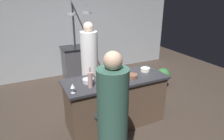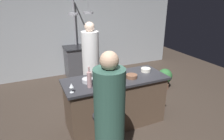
{
  "view_description": "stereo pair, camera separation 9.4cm",
  "coord_description": "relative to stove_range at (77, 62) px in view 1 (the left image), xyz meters",
  "views": [
    {
      "loc": [
        -1.4,
        -2.76,
        2.24
      ],
      "look_at": [
        0.0,
        0.15,
        1.0
      ],
      "focal_mm": 31.49,
      "sensor_mm": 36.0,
      "label": 1
    },
    {
      "loc": [
        -1.31,
        -2.8,
        2.24
      ],
      "look_at": [
        0.0,
        0.15,
        1.0
      ],
      "focal_mm": 31.49,
      "sensor_mm": 36.0,
      "label": 2
    }
  ],
  "objects": [
    {
      "name": "wine_glass_near_left_guest",
      "position": [
        0.2,
        -2.18,
        0.56
      ],
      "size": [
        0.07,
        0.07,
        0.15
      ],
      "color": "silver",
      "rests_on": "kitchen_island"
    },
    {
      "name": "mixing_bowl_steel",
      "position": [
        -0.48,
        -2.41,
        0.49
      ],
      "size": [
        0.19,
        0.19,
        0.06
      ],
      "primitive_type": "cylinder",
      "color": "#B7B7BC",
      "rests_on": "kitchen_island"
    },
    {
      "name": "guest_left",
      "position": [
        -0.55,
        -3.47,
        0.34
      ],
      "size": [
        0.36,
        0.36,
        1.7
      ],
      "color": "#33594C",
      "rests_on": "ground_plane"
    },
    {
      "name": "wine_glass_by_chef",
      "position": [
        -0.81,
        -2.66,
        0.56
      ],
      "size": [
        0.07,
        0.07,
        0.15
      ],
      "color": "silver",
      "rests_on": "kitchen_island"
    },
    {
      "name": "mixing_bowl_ceramic",
      "position": [
        0.65,
        -2.39,
        0.49
      ],
      "size": [
        0.18,
        0.18,
        0.06
      ],
      "primitive_type": "cylinder",
      "color": "silver",
      "rests_on": "kitchen_island"
    },
    {
      "name": "cutting_board",
      "position": [
        -0.12,
        -2.27,
        0.46
      ],
      "size": [
        0.32,
        0.22,
        0.02
      ],
      "primitive_type": "cube",
      "color": "#997047",
      "rests_on": "kitchen_island"
    },
    {
      "name": "wine_bottle_rose",
      "position": [
        -0.51,
        -2.6,
        0.58
      ],
      "size": [
        0.07,
        0.07,
        0.33
      ],
      "color": "#B78C8E",
      "rests_on": "kitchen_island"
    },
    {
      "name": "mixing_bowl_wooden",
      "position": [
        0.26,
        -2.55,
        0.48
      ],
      "size": [
        0.19,
        0.19,
        0.06
      ],
      "primitive_type": "cylinder",
      "color": "brown",
      "rests_on": "kitchen_island"
    },
    {
      "name": "wine_bottle_red",
      "position": [
        -0.26,
        -2.68,
        0.59
      ],
      "size": [
        0.07,
        0.07,
        0.33
      ],
      "color": "#143319",
      "rests_on": "kitchen_island"
    },
    {
      "name": "chef",
      "position": [
        -0.08,
        -1.35,
        0.36
      ],
      "size": [
        0.37,
        0.37,
        1.73
      ],
      "color": "white",
      "rests_on": "ground_plane"
    },
    {
      "name": "overhead_pot_rack",
      "position": [
        -0.05,
        -0.34,
        1.14
      ],
      "size": [
        0.57,
        1.31,
        2.17
      ],
      "color": "gray",
      "rests_on": "ground_plane"
    },
    {
      "name": "kitchen_island",
      "position": [
        0.0,
        -2.45,
        0.01
      ],
      "size": [
        1.8,
        0.72,
        0.9
      ],
      "color": "brown",
      "rests_on": "ground_plane"
    },
    {
      "name": "back_wall",
      "position": [
        0.0,
        0.4,
        0.85
      ],
      "size": [
        6.4,
        0.16,
        2.6
      ],
      "primitive_type": "cube",
      "color": "#9EA3A8",
      "rests_on": "ground_plane"
    },
    {
      "name": "stove_range",
      "position": [
        0.0,
        0.0,
        0.0
      ],
      "size": [
        0.8,
        0.64,
        0.89
      ],
      "color": "#47474C",
      "rests_on": "ground_plane"
    },
    {
      "name": "potted_plant",
      "position": [
        1.75,
        -1.64,
        -0.15
      ],
      "size": [
        0.36,
        0.36,
        0.52
      ],
      "color": "brown",
      "rests_on": "ground_plane"
    },
    {
      "name": "wine_bottle_green",
      "position": [
        -0.12,
        -2.64,
        0.57
      ],
      "size": [
        0.07,
        0.07,
        0.3
      ],
      "color": "#193D23",
      "rests_on": "kitchen_island"
    },
    {
      "name": "bar_stool_left",
      "position": [
        -0.5,
        -3.07,
        -0.07
      ],
      "size": [
        0.28,
        0.28,
        0.68
      ],
      "color": "#4C4C51",
      "rests_on": "ground_plane"
    },
    {
      "name": "wine_bottle_amber",
      "position": [
        0.1,
        -2.2,
        0.58
      ],
      "size": [
        0.07,
        0.07,
        0.32
      ],
      "color": "brown",
      "rests_on": "kitchen_island"
    },
    {
      "name": "pepper_mill",
      "position": [
        0.14,
        -2.47,
        0.56
      ],
      "size": [
        0.05,
        0.05,
        0.21
      ],
      "primitive_type": "cylinder",
      "color": "#382319",
      "rests_on": "kitchen_island"
    },
    {
      "name": "ground_plane",
      "position": [
        0.0,
        -2.45,
        -0.45
      ],
      "size": [
        9.0,
        9.0,
        0.0
      ],
      "primitive_type": "plane",
      "color": "#382D26"
    }
  ]
}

